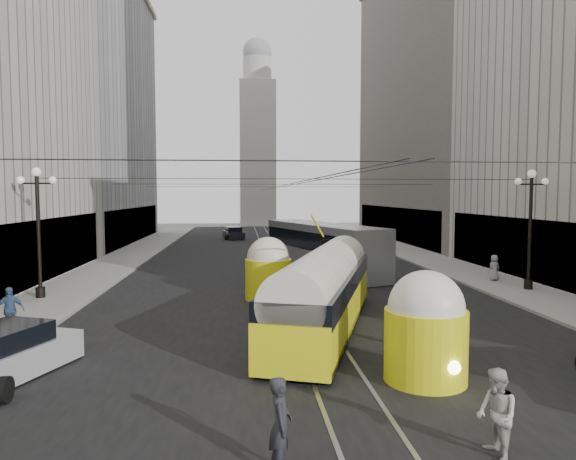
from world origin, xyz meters
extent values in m
cube|color=black|center=(0.00, 32.50, 0.00)|extent=(20.00, 85.00, 0.02)
cube|color=gray|center=(-12.00, 36.00, 0.07)|extent=(4.00, 72.00, 0.15)
cube|color=gray|center=(12.00, 36.00, 0.07)|extent=(4.00, 72.00, 0.15)
cube|color=gray|center=(-0.75, 32.50, 0.00)|extent=(0.12, 85.00, 0.04)
cube|color=gray|center=(0.75, 32.50, 0.00)|extent=(0.12, 85.00, 0.04)
cube|color=black|center=(-14.05, 24.00, 2.00)|extent=(0.10, 18.00, 3.60)
cube|color=#999999|center=(-20.00, 48.00, 14.00)|extent=(12.00, 28.00, 28.00)
cube|color=black|center=(-14.05, 48.00, 2.00)|extent=(0.10, 25.20, 3.60)
cube|color=black|center=(14.05, 22.00, 2.00)|extent=(0.10, 18.00, 3.60)
cube|color=#514C47|center=(20.00, 48.00, 16.00)|extent=(12.00, 32.00, 32.00)
cube|color=black|center=(14.05, 48.00, 2.00)|extent=(0.10, 28.80, 3.60)
cube|color=#B2AFA8|center=(0.00, 80.00, 12.00)|extent=(6.00, 6.00, 24.00)
cylinder|color=#B2AFA8|center=(0.00, 80.00, 26.00)|extent=(4.80, 4.80, 4.00)
sphere|color=gray|center=(0.00, 80.00, 28.96)|extent=(4.80, 4.80, 4.80)
cylinder|color=black|center=(-12.60, 18.00, 3.15)|extent=(0.18, 0.18, 6.00)
cylinder|color=black|center=(-12.60, 18.00, 0.40)|extent=(0.44, 0.44, 0.50)
cylinder|color=black|center=(-12.60, 18.00, 5.75)|extent=(1.60, 0.08, 0.08)
sphere|color=white|center=(-12.60, 18.00, 6.30)|extent=(0.44, 0.44, 0.44)
sphere|color=white|center=(-13.35, 18.00, 5.90)|extent=(0.36, 0.36, 0.36)
sphere|color=white|center=(-11.85, 18.00, 5.90)|extent=(0.36, 0.36, 0.36)
cylinder|color=black|center=(12.60, 18.00, 3.15)|extent=(0.18, 0.18, 6.00)
cylinder|color=black|center=(12.60, 18.00, 0.40)|extent=(0.44, 0.44, 0.50)
cylinder|color=black|center=(12.60, 18.00, 5.75)|extent=(1.60, 0.08, 0.08)
sphere|color=white|center=(12.60, 18.00, 6.30)|extent=(0.44, 0.44, 0.44)
sphere|color=white|center=(11.85, 18.00, 5.90)|extent=(0.36, 0.36, 0.36)
sphere|color=white|center=(13.35, 18.00, 5.90)|extent=(0.36, 0.36, 0.36)
cylinder|color=black|center=(0.00, 4.00, 6.00)|extent=(25.00, 0.03, 0.03)
cylinder|color=black|center=(0.00, 18.00, 6.00)|extent=(25.00, 0.03, 0.03)
cylinder|color=black|center=(0.00, 32.00, 6.00)|extent=(25.00, 0.03, 0.03)
cylinder|color=black|center=(0.00, 46.00, 6.00)|extent=(25.00, 0.03, 0.03)
cylinder|color=black|center=(0.00, 36.00, 5.80)|extent=(0.03, 72.00, 0.03)
cylinder|color=black|center=(0.40, 36.00, 5.80)|extent=(0.03, 72.00, 0.03)
cube|color=yellow|center=(0.50, 11.43, 0.92)|extent=(6.04, 12.42, 1.50)
cube|color=black|center=(0.50, 11.43, 0.22)|extent=(5.92, 12.07, 0.26)
cube|color=black|center=(0.50, 11.43, 1.89)|extent=(6.00, 12.25, 0.75)
cylinder|color=silver|center=(0.50, 11.43, 2.16)|extent=(5.73, 12.16, 2.02)
cylinder|color=yellow|center=(2.40, 5.67, 1.01)|extent=(2.29, 2.29, 2.02)
sphere|color=silver|center=(2.40, 5.67, 2.07)|extent=(2.11, 2.11, 2.11)
cylinder|color=yellow|center=(-1.40, 17.18, 1.01)|extent=(2.29, 2.29, 2.02)
sphere|color=silver|center=(-1.40, 17.18, 2.07)|extent=(2.11, 2.11, 2.11)
sphere|color=#FFF2BF|center=(2.76, 4.58, 0.75)|extent=(0.36, 0.36, 0.36)
cube|color=#929596|center=(2.67, 25.92, 1.65)|extent=(6.66, 12.95, 3.19)
cube|color=black|center=(2.67, 25.92, 2.18)|extent=(6.54, 12.53, 1.17)
cube|color=black|center=(2.67, 19.58, 2.02)|extent=(2.35, 0.89, 1.49)
cylinder|color=black|center=(1.34, 21.64, 0.53)|extent=(0.30, 1.06, 1.06)
cylinder|color=black|center=(4.00, 21.64, 0.53)|extent=(0.30, 1.06, 1.06)
cylinder|color=black|center=(1.34, 30.20, 0.53)|extent=(0.30, 1.06, 1.06)
cylinder|color=black|center=(4.00, 30.20, 0.53)|extent=(0.30, 1.06, 1.06)
cylinder|color=black|center=(-8.62, 5.12, 0.34)|extent=(0.22, 0.68, 0.68)
cylinder|color=black|center=(-8.62, 8.36, 0.34)|extent=(0.22, 0.68, 0.68)
cube|color=silver|center=(5.15, 41.18, 0.47)|extent=(3.48, 4.75, 0.78)
cube|color=black|center=(5.15, 41.18, 1.02)|extent=(2.45, 2.86, 0.74)
cylinder|color=black|center=(4.34, 39.69, 0.31)|extent=(0.22, 0.63, 0.63)
cylinder|color=black|center=(5.96, 39.69, 0.31)|extent=(0.22, 0.63, 0.63)
cylinder|color=black|center=(4.34, 42.68, 0.31)|extent=(0.22, 0.63, 0.63)
cylinder|color=black|center=(5.96, 42.68, 0.31)|extent=(0.22, 0.63, 0.63)
cube|color=black|center=(-3.71, 52.20, 0.48)|extent=(2.71, 4.83, 0.81)
cube|color=black|center=(-3.71, 52.20, 1.06)|extent=(2.09, 2.77, 0.76)
cylinder|color=black|center=(-4.55, 50.66, 0.32)|extent=(0.22, 0.65, 0.65)
cylinder|color=black|center=(-2.87, 50.66, 0.32)|extent=(0.22, 0.65, 0.65)
cylinder|color=black|center=(-4.55, 53.75, 0.32)|extent=(0.22, 0.65, 0.65)
cylinder|color=black|center=(-2.87, 53.75, 0.32)|extent=(0.22, 0.65, 0.65)
imported|color=#232328|center=(-1.98, 1.34, 0.91)|extent=(0.48, 0.70, 1.83)
imported|color=#B1B0A5|center=(2.29, 1.43, 0.90)|extent=(0.70, 0.89, 1.80)
imported|color=gray|center=(12.07, 20.69, 0.91)|extent=(0.83, 0.61, 1.52)
imported|color=#39547D|center=(-11.18, 11.37, 1.00)|extent=(1.09, 0.76, 1.70)
camera|label=1|loc=(-2.67, -7.96, 5.22)|focal=32.00mm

